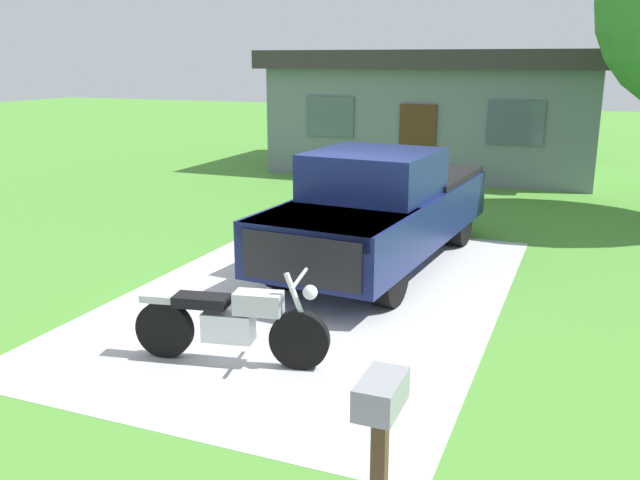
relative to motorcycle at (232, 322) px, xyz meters
The scene contains 6 objects.
ground_plane 2.47m from the motorcycle, 89.86° to the left, with size 80.00×80.00×0.00m, color #4C8E33.
driveway_pad 2.47m from the motorcycle, 89.86° to the left, with size 5.08×7.96×0.01m, color #B7B7B7.
motorcycle is the anchor object (origin of this frame).
pickup_truck 4.34m from the motorcycle, 84.46° to the left, with size 2.44×5.76×1.90m.
mailbox 3.27m from the motorcycle, 43.06° to the right, with size 0.26×0.48×1.26m.
neighbor_house 14.48m from the motorcycle, 93.68° to the left, with size 9.60×5.60×3.50m.
Camera 1 is at (3.49, -8.50, 3.26)m, focal length 38.11 mm.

